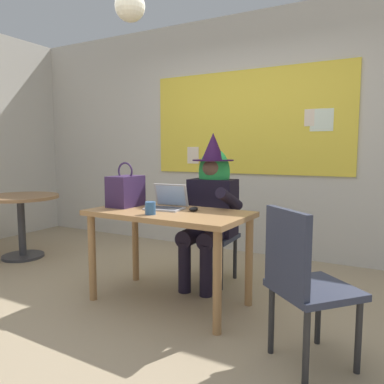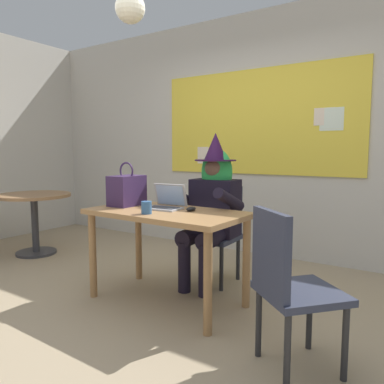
{
  "view_description": "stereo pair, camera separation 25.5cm",
  "coord_description": "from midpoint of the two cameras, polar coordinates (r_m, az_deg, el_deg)",
  "views": [
    {
      "loc": [
        1.57,
        -2.34,
        1.22
      ],
      "look_at": [
        0.04,
        0.44,
        0.87
      ],
      "focal_mm": 35.06,
      "sensor_mm": 36.0,
      "label": 1
    },
    {
      "loc": [
        1.79,
        -2.21,
        1.22
      ],
      "look_at": [
        0.04,
        0.44,
        0.87
      ],
      "focal_mm": 35.06,
      "sensor_mm": 36.0,
      "label": 2
    }
  ],
  "objects": [
    {
      "name": "chair_at_desk",
      "position": [
        3.56,
        6.03,
        -5.48
      ],
      "size": [
        0.43,
        0.43,
        0.89
      ],
      "rotation": [
        0.0,
        0.0,
        -1.55
      ],
      "color": "#2D3347",
      "rests_on": "ground"
    },
    {
      "name": "handbag",
      "position": [
        3.26,
        -7.7,
        0.28
      ],
      "size": [
        0.2,
        0.3,
        0.38
      ],
      "rotation": [
        0.0,
        0.0,
        0.21
      ],
      "color": "#38234C",
      "rests_on": "desk_main"
    },
    {
      "name": "desk_main",
      "position": [
        2.99,
        -1.45,
        -4.89
      ],
      "size": [
        1.28,
        0.71,
        0.75
      ],
      "rotation": [
        0.0,
        0.0,
        -0.03
      ],
      "color": "#A37547",
      "rests_on": "ground"
    },
    {
      "name": "chair_extra_corner",
      "position": [
        2.2,
        17.73,
        -12.89
      ],
      "size": [
        0.59,
        0.59,
        0.91
      ],
      "rotation": [
        0.0,
        0.0,
        0.84
      ],
      "color": "#2D3347",
      "rests_on": "ground"
    },
    {
      "name": "computer_mouse",
      "position": [
        2.95,
        2.32,
        -2.61
      ],
      "size": [
        0.06,
        0.11,
        0.03
      ],
      "primitive_type": "ellipsoid",
      "rotation": [
        0.0,
        0.0,
        0.04
      ],
      "color": "black",
      "rests_on": "desk_main"
    },
    {
      "name": "wall_back_bulletin",
      "position": [
        4.51,
        11.56,
        8.57
      ],
      "size": [
        6.55,
        1.96,
        2.79
      ],
      "color": "beige",
      "rests_on": "ground"
    },
    {
      "name": "laptop",
      "position": [
        3.07,
        -1.65,
        -1.7
      ],
      "size": [
        0.31,
        0.27,
        0.2
      ],
      "rotation": [
        0.0,
        0.0,
        0.08
      ],
      "color": "#B7B7BC",
      "rests_on": "desk_main"
    },
    {
      "name": "side_table_round",
      "position": [
        4.73,
        -21.46,
        -2.48
      ],
      "size": [
        0.83,
        0.83,
        0.72
      ],
      "color": "#8E6642",
      "rests_on": "ground"
    },
    {
      "name": "person_costumed",
      "position": [
        3.41,
        5.21,
        -1.29
      ],
      "size": [
        0.61,
        0.66,
        1.38
      ],
      "rotation": [
        0.0,
        0.0,
        -1.52
      ],
      "color": "black",
      "rests_on": "ground"
    },
    {
      "name": "ground_plane",
      "position": [
        3.08,
        -2.94,
        -17.09
      ],
      "size": [
        24.0,
        24.0,
        0.0
      ],
      "primitive_type": "plane",
      "color": "tan"
    },
    {
      "name": "coffee_mug",
      "position": [
        2.82,
        -4.39,
        -2.4
      ],
      "size": [
        0.08,
        0.08,
        0.09
      ],
      "primitive_type": "cylinder",
      "color": "#336099",
      "rests_on": "desk_main"
    }
  ]
}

